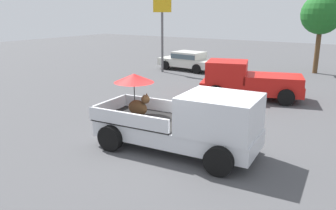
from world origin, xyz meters
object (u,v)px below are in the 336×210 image
(pickup_truck_red, at_px, (247,81))
(parked_sedan_far, at_px, (188,60))
(motel_sign, at_px, (162,21))
(pickup_truck_main, at_px, (188,122))

(pickup_truck_red, xyz_separation_m, parked_sedan_far, (-6.44, 5.60, -0.13))
(parked_sedan_far, bearing_deg, pickup_truck_red, 143.96)
(pickup_truck_red, relative_size, motel_sign, 1.03)
(pickup_truck_main, height_order, motel_sign, motel_sign)
(pickup_truck_red, distance_m, parked_sedan_far, 8.53)
(pickup_truck_main, distance_m, pickup_truck_red, 7.42)
(pickup_truck_main, distance_m, parked_sedan_far, 14.88)
(pickup_truck_red, height_order, parked_sedan_far, pickup_truck_red)
(pickup_truck_main, height_order, pickup_truck_red, pickup_truck_main)
(parked_sedan_far, height_order, motel_sign, motel_sign)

